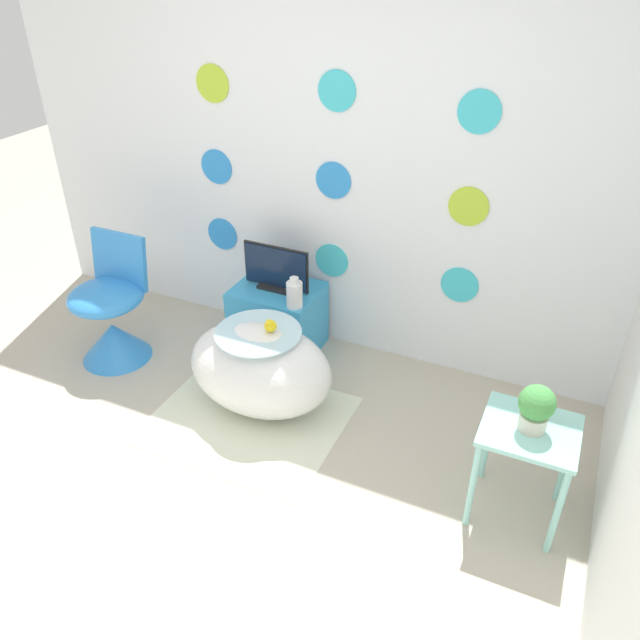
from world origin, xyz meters
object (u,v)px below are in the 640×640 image
object	(u,v)px
vase	(294,294)
potted_plant_left	(536,407)
bathtub	(260,368)
tv	(276,270)
chair	(112,319)

from	to	relation	value
vase	potted_plant_left	size ratio (longest dim) A/B	0.87
bathtub	tv	world-z (taller)	tv
bathtub	chair	size ratio (longest dim) A/B	1.06
bathtub	potted_plant_left	bearing A→B (deg)	-7.34
chair	tv	xyz separation A→B (m)	(0.93, 0.54, 0.30)
tv	potted_plant_left	world-z (taller)	potted_plant_left
tv	vase	distance (m)	0.26
chair	vase	size ratio (longest dim) A/B	4.13
bathtub	potted_plant_left	world-z (taller)	potted_plant_left
tv	chair	bearing A→B (deg)	-149.83
bathtub	chair	world-z (taller)	chair
chair	tv	world-z (taller)	chair
tv	potted_plant_left	xyz separation A→B (m)	(1.70, -0.78, 0.07)
chair	vase	bearing A→B (deg)	18.72
tv	vase	xyz separation A→B (m)	(0.21, -0.16, -0.04)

